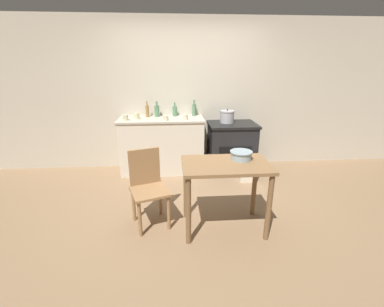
{
  "coord_description": "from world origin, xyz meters",
  "views": [
    {
      "loc": [
        -0.26,
        -2.98,
        1.8
      ],
      "look_at": [
        0.0,
        0.4,
        0.61
      ],
      "focal_mm": 24.0,
      "sensor_mm": 36.0,
      "label": 1
    }
  ],
  "objects_px": {
    "stock_pot": "(227,117)",
    "bottle_center_left": "(157,111)",
    "chair": "(148,186)",
    "cup_center_right": "(186,117)",
    "bottle_mid_left": "(147,111)",
    "cup_right": "(137,116)",
    "stove": "(231,147)",
    "flour_sack": "(248,168)",
    "bottle_left": "(194,110)",
    "cup_center": "(166,118)",
    "bottle_far_left": "(175,111)",
    "mixing_bowl_large": "(241,155)",
    "cup_mid_right": "(126,118)",
    "work_table": "(225,176)"
  },
  "relations": [
    {
      "from": "stock_pot",
      "to": "bottle_center_left",
      "type": "height_order",
      "value": "bottle_center_left"
    },
    {
      "from": "chair",
      "to": "cup_center_right",
      "type": "bearing_deg",
      "value": 51.07
    },
    {
      "from": "stock_pot",
      "to": "bottle_mid_left",
      "type": "xyz_separation_m",
      "value": [
        -1.36,
        0.12,
        0.1
      ]
    },
    {
      "from": "cup_right",
      "to": "stove",
      "type": "bearing_deg",
      "value": -0.14
    },
    {
      "from": "flour_sack",
      "to": "bottle_left",
      "type": "distance_m",
      "value": 1.36
    },
    {
      "from": "flour_sack",
      "to": "cup_right",
      "type": "bearing_deg",
      "value": 164.7
    },
    {
      "from": "bottle_center_left",
      "to": "bottle_mid_left",
      "type": "bearing_deg",
      "value": -177.21
    },
    {
      "from": "cup_center",
      "to": "bottle_far_left",
      "type": "bearing_deg",
      "value": 66.22
    },
    {
      "from": "chair",
      "to": "stock_pot",
      "type": "height_order",
      "value": "stock_pot"
    },
    {
      "from": "mixing_bowl_large",
      "to": "cup_mid_right",
      "type": "distance_m",
      "value": 2.13
    },
    {
      "from": "flour_sack",
      "to": "bottle_far_left",
      "type": "height_order",
      "value": "bottle_far_left"
    },
    {
      "from": "stock_pot",
      "to": "cup_center",
      "type": "distance_m",
      "value": 1.06
    },
    {
      "from": "chair",
      "to": "cup_center_right",
      "type": "xyz_separation_m",
      "value": [
        0.51,
        1.43,
        0.51
      ]
    },
    {
      "from": "cup_center",
      "to": "cup_right",
      "type": "xyz_separation_m",
      "value": [
        -0.48,
        0.14,
        0.01
      ]
    },
    {
      "from": "flour_sack",
      "to": "bottle_far_left",
      "type": "relative_size",
      "value": 1.77
    },
    {
      "from": "cup_center",
      "to": "cup_center_right",
      "type": "relative_size",
      "value": 0.99
    },
    {
      "from": "mixing_bowl_large",
      "to": "cup_center_right",
      "type": "relative_size",
      "value": 2.91
    },
    {
      "from": "chair",
      "to": "flour_sack",
      "type": "height_order",
      "value": "chair"
    },
    {
      "from": "cup_center_right",
      "to": "cup_right",
      "type": "height_order",
      "value": "cup_right"
    },
    {
      "from": "chair",
      "to": "cup_right",
      "type": "height_order",
      "value": "cup_right"
    },
    {
      "from": "work_table",
      "to": "stock_pot",
      "type": "height_order",
      "value": "stock_pot"
    },
    {
      "from": "mixing_bowl_large",
      "to": "cup_center",
      "type": "bearing_deg",
      "value": 120.31
    },
    {
      "from": "chair",
      "to": "bottle_far_left",
      "type": "bearing_deg",
      "value": 59.57
    },
    {
      "from": "stove",
      "to": "cup_center_right",
      "type": "xyz_separation_m",
      "value": [
        -0.81,
        -0.1,
        0.56
      ]
    },
    {
      "from": "chair",
      "to": "cup_right",
      "type": "xyz_separation_m",
      "value": [
        -0.29,
        1.53,
        0.52
      ]
    },
    {
      "from": "bottle_left",
      "to": "bottle_center_left",
      "type": "bearing_deg",
      "value": -178.27
    },
    {
      "from": "bottle_left",
      "to": "mixing_bowl_large",
      "type": "bearing_deg",
      "value": -78.38
    },
    {
      "from": "mixing_bowl_large",
      "to": "bottle_left",
      "type": "xyz_separation_m",
      "value": [
        -0.37,
        1.81,
        0.2
      ]
    },
    {
      "from": "stove",
      "to": "chair",
      "type": "height_order",
      "value": "chair"
    },
    {
      "from": "stove",
      "to": "work_table",
      "type": "relative_size",
      "value": 0.9
    },
    {
      "from": "flour_sack",
      "to": "stock_pot",
      "type": "height_order",
      "value": "stock_pot"
    },
    {
      "from": "cup_mid_right",
      "to": "stock_pot",
      "type": "bearing_deg",
      "value": 5.14
    },
    {
      "from": "mixing_bowl_large",
      "to": "bottle_left",
      "type": "distance_m",
      "value": 1.86
    },
    {
      "from": "bottle_mid_left",
      "to": "cup_center_right",
      "type": "height_order",
      "value": "bottle_mid_left"
    },
    {
      "from": "cup_center_right",
      "to": "bottle_left",
      "type": "bearing_deg",
      "value": 61.29
    },
    {
      "from": "bottle_far_left",
      "to": "cup_mid_right",
      "type": "relative_size",
      "value": 2.59
    },
    {
      "from": "stock_pot",
      "to": "bottle_far_left",
      "type": "distance_m",
      "value": 0.91
    },
    {
      "from": "work_table",
      "to": "cup_center",
      "type": "height_order",
      "value": "cup_center"
    },
    {
      "from": "chair",
      "to": "bottle_left",
      "type": "distance_m",
      "value": 1.95
    },
    {
      "from": "stove",
      "to": "bottle_far_left",
      "type": "distance_m",
      "value": 1.17
    },
    {
      "from": "stove",
      "to": "bottle_mid_left",
      "type": "xyz_separation_m",
      "value": [
        -1.44,
        0.18,
        0.62
      ]
    },
    {
      "from": "work_table",
      "to": "stock_pot",
      "type": "xyz_separation_m",
      "value": [
        0.37,
        1.77,
        0.3
      ]
    },
    {
      "from": "bottle_left",
      "to": "cup_right",
      "type": "relative_size",
      "value": 2.82
    },
    {
      "from": "stove",
      "to": "bottle_left",
      "type": "bearing_deg",
      "value": 162.48
    },
    {
      "from": "work_table",
      "to": "chair",
      "type": "relative_size",
      "value": 1.05
    },
    {
      "from": "chair",
      "to": "cup_right",
      "type": "relative_size",
      "value": 9.09
    },
    {
      "from": "stove",
      "to": "stock_pot",
      "type": "bearing_deg",
      "value": 147.23
    },
    {
      "from": "stock_pot",
      "to": "bottle_mid_left",
      "type": "relative_size",
      "value": 0.93
    },
    {
      "from": "stock_pot",
      "to": "cup_center",
      "type": "height_order",
      "value": "stock_pot"
    },
    {
      "from": "bottle_far_left",
      "to": "cup_center_right",
      "type": "height_order",
      "value": "bottle_far_left"
    }
  ]
}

